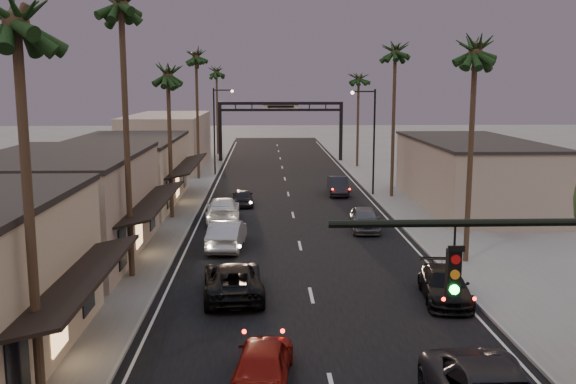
{
  "coord_description": "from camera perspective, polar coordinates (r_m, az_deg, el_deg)",
  "views": [
    {
      "loc": [
        -2.1,
        -8.62,
        9.39
      ],
      "look_at": [
        -0.54,
        32.27,
        2.5
      ],
      "focal_mm": 40.0,
      "sensor_mm": 36.0,
      "label": 1
    }
  ],
  "objects": [
    {
      "name": "sidewalk_left",
      "position": [
        61.78,
        -9.03,
        0.75
      ],
      "size": [
        5.0,
        92.0,
        0.12
      ],
      "primitive_type": "cube",
      "color": "slate",
      "rests_on": "ground"
    },
    {
      "name": "storefront_mid",
      "position": [
        36.9,
        -19.33,
        -1.36
      ],
      "size": [
        8.0,
        14.0,
        5.5
      ],
      "primitive_type": "cube",
      "color": "gray",
      "rests_on": "ground"
    },
    {
      "name": "palm_rc",
      "position": [
        73.42,
        6.31,
        10.34
      ],
      "size": [
        3.2,
        3.2,
        12.2
      ],
      "color": "#38281C",
      "rests_on": "ground"
    },
    {
      "name": "streetlight_right",
      "position": [
        54.53,
        7.38,
        5.21
      ],
      "size": [
        2.13,
        0.3,
        9.0
      ],
      "color": "black",
      "rests_on": "ground"
    },
    {
      "name": "storefront_dist",
      "position": [
        74.7,
        -10.59,
        4.49
      ],
      "size": [
        8.0,
        20.0,
        6.0
      ],
      "primitive_type": "cube",
      "color": "gray",
      "rests_on": "ground"
    },
    {
      "name": "oncoming_dgrey",
      "position": [
        50.22,
        -4.04,
        -0.46
      ],
      "size": [
        1.78,
        4.02,
        1.34
      ],
      "primitive_type": "imported",
      "rotation": [
        0.0,
        0.0,
        3.19
      ],
      "color": "black",
      "rests_on": "ground"
    },
    {
      "name": "palm_lc",
      "position": [
        45.11,
        -10.65,
        10.77
      ],
      "size": [
        3.2,
        3.2,
        12.2
      ],
      "color": "#38281C",
      "rests_on": "ground"
    },
    {
      "name": "oncoming_red",
      "position": [
        21.03,
        -2.2,
        -14.75
      ],
      "size": [
        2.2,
        4.48,
        1.47
      ],
      "primitive_type": "imported",
      "rotation": [
        0.0,
        0.0,
        3.03
      ],
      "color": "maroon",
      "rests_on": "ground"
    },
    {
      "name": "oncoming_silver",
      "position": [
        37.21,
        -5.46,
        -3.77
      ],
      "size": [
        2.17,
        5.23,
        1.68
      ],
      "primitive_type": "imported",
      "rotation": [
        0.0,
        0.0,
        3.06
      ],
      "color": "#9E9EA3",
      "rests_on": "ground"
    },
    {
      "name": "arch",
      "position": [
        78.75,
        -0.65,
        6.75
      ],
      "size": [
        15.2,
        0.4,
        7.27
      ],
      "color": "black",
      "rests_on": "ground"
    },
    {
      "name": "curbside_grey",
      "position": [
        41.89,
        6.82,
        -2.4
      ],
      "size": [
        2.04,
        4.54,
        1.52
      ],
      "primitive_type": "imported",
      "rotation": [
        0.0,
        0.0,
        -0.06
      ],
      "color": "#56575C",
      "rests_on": "ground"
    },
    {
      "name": "streetlight_left",
      "position": [
        66.92,
        -6.34,
        6.02
      ],
      "size": [
        2.13,
        0.3,
        9.0
      ],
      "color": "black",
      "rests_on": "ground"
    },
    {
      "name": "palm_ld",
      "position": [
        64.03,
        -8.19,
        12.17
      ],
      "size": [
        3.2,
        3.2,
        14.2
      ],
      "color": "#38281C",
      "rests_on": "ground"
    },
    {
      "name": "road",
      "position": [
        54.48,
        0.06,
        -0.36
      ],
      "size": [
        14.0,
        120.0,
        0.02
      ],
      "primitive_type": "cube",
      "color": "black",
      "rests_on": "ground"
    },
    {
      "name": "palm_la",
      "position": [
        18.9,
        -23.13,
        15.05
      ],
      "size": [
        3.2,
        3.2,
        13.2
      ],
      "color": "#38281C",
      "rests_on": "ground"
    },
    {
      "name": "palm_ra",
      "position": [
        34.39,
        16.35,
        12.6
      ],
      "size": [
        3.2,
        3.2,
        13.2
      ],
      "color": "#38281C",
      "rests_on": "ground"
    },
    {
      "name": "ground",
      "position": [
        49.57,
        0.29,
        -1.36
      ],
      "size": [
        200.0,
        200.0,
        0.0
      ],
      "primitive_type": "plane",
      "color": "slate",
      "rests_on": "ground"
    },
    {
      "name": "curbside_black",
      "position": [
        29.19,
        13.76,
        -8.06
      ],
      "size": [
        2.46,
        4.97,
        1.39
      ],
      "primitive_type": "imported",
      "rotation": [
        0.0,
        0.0,
        -0.11
      ],
      "color": "black",
      "rests_on": "ground"
    },
    {
      "name": "storefront_far",
      "position": [
        52.24,
        -14.21,
        1.68
      ],
      "size": [
        8.0,
        16.0,
        5.0
      ],
      "primitive_type": "cube",
      "color": "#B6A78B",
      "rests_on": "ground"
    },
    {
      "name": "sidewalk_right",
      "position": [
        62.42,
        8.56,
        0.85
      ],
      "size": [
        5.0,
        92.0,
        0.12
      ],
      "primitive_type": "cube",
      "color": "slate",
      "rests_on": "ground"
    },
    {
      "name": "palm_rb",
      "position": [
        53.79,
        9.53,
        12.65
      ],
      "size": [
        3.2,
        3.2,
        14.2
      ],
      "color": "#38281C",
      "rests_on": "ground"
    },
    {
      "name": "curbside_far",
      "position": [
        55.16,
        4.46,
        0.54
      ],
      "size": [
        1.82,
        4.74,
        1.54
      ],
      "primitive_type": "imported",
      "rotation": [
        0.0,
        0.0,
        -0.04
      ],
      "color": "black",
      "rests_on": "ground"
    },
    {
      "name": "building_right",
      "position": [
        51.68,
        16.0,
        1.52
      ],
      "size": [
        8.0,
        18.0,
        5.0
      ],
      "primitive_type": "cube",
      "color": "gray",
      "rests_on": "ground"
    },
    {
      "name": "oncoming_white",
      "position": [
        44.85,
        -5.8,
        -1.52
      ],
      "size": [
        2.5,
        5.68,
        1.62
      ],
      "primitive_type": "imported",
      "rotation": [
        0.0,
        0.0,
        3.18
      ],
      "color": "silver",
      "rests_on": "ground"
    },
    {
      "name": "palm_far",
      "position": [
        86.87,
        -6.38,
        10.85
      ],
      "size": [
        3.2,
        3.2,
        13.2
      ],
      "color": "#38281C",
      "rests_on": "ground"
    },
    {
      "name": "oncoming_pickup",
      "position": [
        28.98,
        -4.91,
        -7.78
      ],
      "size": [
        2.98,
        5.73,
        1.54
      ],
      "primitive_type": "imported",
      "rotation": [
        0.0,
        0.0,
        3.22
      ],
      "color": "black",
      "rests_on": "ground"
    }
  ]
}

